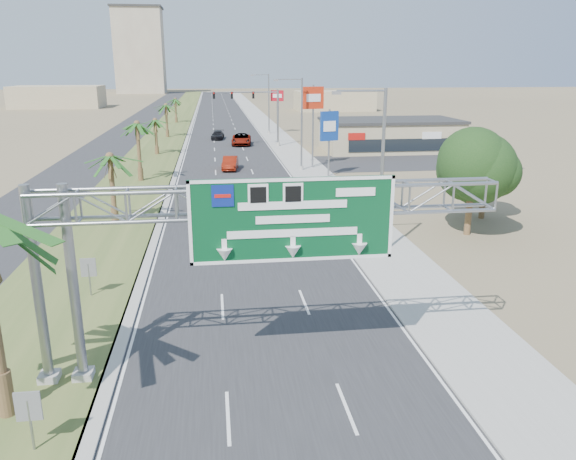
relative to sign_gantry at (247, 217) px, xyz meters
The scene contains 29 objects.
road 100.26m from the sign_gantry, 89.39° to the left, with size 12.00×300.00×0.02m, color #28282B.
sidewalk_right 100.71m from the sign_gantry, 84.54° to the left, with size 4.00×300.00×0.10m, color #9E9B93.
median_grass 100.65m from the sign_gantry, 95.10° to the left, with size 7.00×300.00×0.12m, color #475B28.
opposing_road 101.51m from the sign_gantry, 99.05° to the left, with size 8.00×300.00×0.02m, color #28282B.
sign_gantry is the anchor object (origin of this frame).
palm_row_b 23.66m from the sign_gantry, 110.92° to the left, with size 3.99×3.99×5.95m.
palm_row_c 39.00m from the sign_gantry, 102.50° to the left, with size 3.99×3.99×6.75m.
palm_row_d 56.73m from the sign_gantry, 98.56° to the left, with size 3.99×3.99×5.45m.
palm_row_e 75.55m from the sign_gantry, 96.41° to the left, with size 3.99×3.99×6.15m.
palm_row_f 100.44m from the sign_gantry, 94.82° to the left, with size 3.99×3.99×5.75m.
streetlight_near 14.75m from the sign_gantry, 55.30° to the left, with size 3.27×0.44×10.00m.
streetlight_mid 42.92m from the sign_gantry, 78.76° to the left, with size 3.27×0.44×10.00m.
streetlight_far 78.53m from the sign_gantry, 83.89° to the left, with size 3.27×0.44×10.00m.
signal_mast 62.37m from the sign_gantry, 84.26° to the left, with size 10.28×0.71×8.00m.
store_building 60.77m from the sign_gantry, 67.64° to the left, with size 18.00×10.00×4.00m, color tan.
oak_near 22.77m from the sign_gantry, 45.02° to the left, with size 4.50×4.50×6.80m.
oak_far 27.77m from the sign_gantry, 46.48° to the left, with size 3.50×3.50×5.60m.
median_signback_a 9.06m from the sign_gantry, 149.77° to the right, with size 0.75×0.08×2.08m.
median_signback_b 11.90m from the sign_gantry, 132.65° to the left, with size 0.75×0.08×2.08m.
tower_distant 242.33m from the sign_gantry, 97.34° to the left, with size 20.00×16.00×35.00m, color tan.
building_distant_left 156.40m from the sign_gantry, 106.32° to the left, with size 24.00×14.00×6.00m, color tan.
building_distant_right 133.78m from the sign_gantry, 76.57° to the left, with size 20.00×12.00×5.00m, color tan.
car_left_lane 25.90m from the sign_gantry, 93.70° to the left, with size 2.01×4.98×1.70m, color black.
car_mid_lane 44.02m from the sign_gantry, 89.06° to the left, with size 1.56×4.49×1.48m, color maroon.
car_right_lane 64.53m from the sign_gantry, 87.27° to the left, with size 2.75×5.96×1.66m, color gray.
car_far 71.64m from the sign_gantry, 90.26° to the left, with size 1.83×4.51×1.31m, color black.
pole_sign_red_near 44.64m from the sign_gantry, 76.97° to the left, with size 2.40×0.85×9.24m.
pole_sign_blue 39.59m from the sign_gantry, 74.16° to the left, with size 2.00×0.87×6.98m.
pole_sign_red_far 79.29m from the sign_gantry, 82.71° to the left, with size 2.19×0.91×7.47m.
Camera 1 is at (-2.15, -9.16, 11.13)m, focal length 35.00 mm.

